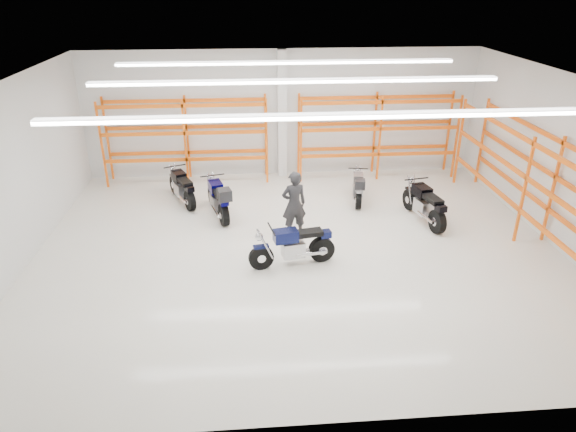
{
  "coord_description": "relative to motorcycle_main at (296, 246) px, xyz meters",
  "views": [
    {
      "loc": [
        -1.26,
        -12.16,
        6.71
      ],
      "look_at": [
        -0.23,
        0.5,
        0.77
      ],
      "focal_mm": 32.0,
      "sensor_mm": 36.0,
      "label": 1
    }
  ],
  "objects": [
    {
      "name": "motorcycle_back_b",
      "position": [
        -2.07,
        3.04,
        0.07
      ],
      "size": [
        1.02,
        2.34,
        1.22
      ],
      "color": "black",
      "rests_on": "ground"
    },
    {
      "name": "structural_column",
      "position": [
        0.13,
        6.6,
        1.73
      ],
      "size": [
        0.32,
        0.32,
        4.5
      ],
      "primitive_type": "cube",
      "color": "white",
      "rests_on": "ground"
    },
    {
      "name": "standing_man",
      "position": [
        0.1,
        1.62,
        0.45
      ],
      "size": [
        0.79,
        0.6,
        1.93
      ],
      "primitive_type": "imported",
      "rotation": [
        0.0,
        0.0,
        3.36
      ],
      "color": "black",
      "rests_on": "ground"
    },
    {
      "name": "pallet_racking_back_left",
      "position": [
        -3.27,
        6.26,
        1.27
      ],
      "size": [
        5.67,
        0.87,
        3.0
      ],
      "color": "#FF5C15",
      "rests_on": "ground"
    },
    {
      "name": "room_shell",
      "position": [
        0.13,
        0.81,
        2.76
      ],
      "size": [
        14.02,
        12.02,
        4.51
      ],
      "color": "silver",
      "rests_on": "ground"
    },
    {
      "name": "ground",
      "position": [
        0.13,
        0.78,
        -0.52
      ],
      "size": [
        14.0,
        14.0,
        0.0
      ],
      "primitive_type": "plane",
      "color": "silver",
      "rests_on": "ground"
    },
    {
      "name": "motorcycle_back_c",
      "position": [
        2.39,
        3.82,
        -0.02
      ],
      "size": [
        0.73,
        2.03,
        1.04
      ],
      "color": "black",
      "rests_on": "ground"
    },
    {
      "name": "motorcycle_back_d",
      "position": [
        4.07,
        2.18,
        0.03
      ],
      "size": [
        0.82,
        2.35,
        1.16
      ],
      "color": "black",
      "rests_on": "ground"
    },
    {
      "name": "motorcycle_main",
      "position": [
        0.0,
        0.0,
        0.0
      ],
      "size": [
        2.24,
        0.77,
        1.11
      ],
      "color": "black",
      "rests_on": "ground"
    },
    {
      "name": "pallet_racking_back_right",
      "position": [
        3.53,
        6.26,
        1.27
      ],
      "size": [
        5.67,
        0.87,
        3.0
      ],
      "color": "#FF5C15",
      "rests_on": "ground"
    },
    {
      "name": "motorcycle_back_a",
      "position": [
        -3.29,
        4.25,
        -0.01
      ],
      "size": [
        1.1,
        2.07,
        1.09
      ],
      "color": "black",
      "rests_on": "ground"
    },
    {
      "name": "pallet_racking_side",
      "position": [
        6.61,
        0.78,
        1.3
      ],
      "size": [
        0.87,
        9.07,
        3.0
      ],
      "color": "#FF5C15",
      "rests_on": "ground"
    }
  ]
}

